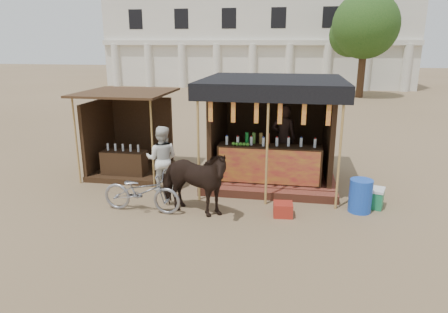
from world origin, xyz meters
The scene contains 11 objects.
ground centered at (0.00, 0.00, 0.00)m, with size 120.00×120.00×0.00m, color #846B4C.
main_stall centered at (1.02, 3.36, 1.03)m, with size 3.60×3.61×2.78m.
secondary_stall centered at (-3.17, 3.24, 0.85)m, with size 2.40×2.40×2.38m.
cow centered at (-0.53, 0.70, 0.75)m, with size 0.81×1.78×1.50m, color black.
motorbike centered at (-1.70, 0.65, 0.47)m, with size 0.63×1.81×0.95m, color gray.
bystander centered at (-1.66, 2.00, 0.84)m, with size 0.82×0.64×1.69m, color white.
blue_barrel centered at (3.11, 1.49, 0.38)m, with size 0.50×0.50×0.75m, color blue.
red_crate centered at (1.43, 0.95, 0.15)m, with size 0.41×0.38×0.30m, color maroon.
cooler centered at (3.36, 1.84, 0.23)m, with size 0.74×0.61×0.46m.
background_building centered at (-2.00, 29.94, 3.98)m, with size 26.00×7.45×8.18m.
tree centered at (5.81, 22.14, 4.63)m, with size 4.50×4.40×7.00m.
Camera 1 is at (1.56, -7.22, 3.65)m, focal length 32.00 mm.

